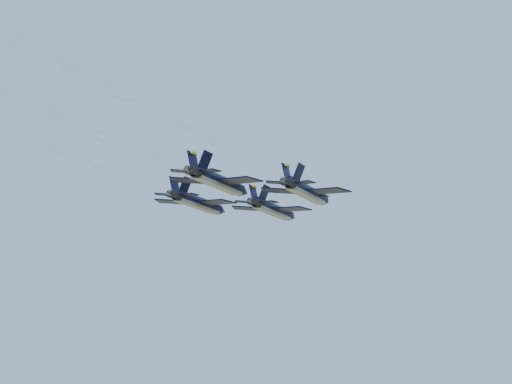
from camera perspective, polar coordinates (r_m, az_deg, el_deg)
The scene contains 6 objects.
jet_lead at distance 126.90m, azimuth 1.31°, elevation -1.29°, with size 13.57×17.73×3.82m.
jet_left at distance 122.00m, azimuth -4.17°, elevation -0.80°, with size 13.57×17.73×3.82m.
jet_right at distance 114.27m, azimuth 3.79°, elevation 0.00°, with size 13.57×17.73×3.82m.
jet_slot at distance 107.88m, azimuth -2.67°, elevation 0.75°, with size 13.57×17.73×3.82m.
smoke_trail_lead at distance 78.34m, azimuth -15.94°, elevation 6.44°, with size 12.30×77.77×2.36m.
smoke_trail_right at distance 65.29m, azimuth -15.09°, elevation 10.28°, with size 12.30×77.77×2.36m.
Camera 1 is at (64.71, -98.31, 77.27)m, focal length 55.00 mm.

